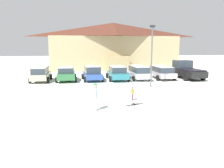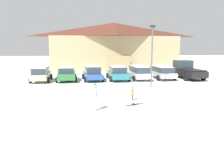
{
  "view_description": "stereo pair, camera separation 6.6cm",
  "coord_description": "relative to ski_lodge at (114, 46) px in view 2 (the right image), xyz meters",
  "views": [
    {
      "loc": [
        -1.06,
        -10.21,
        3.86
      ],
      "look_at": [
        0.89,
        6.28,
        0.98
      ],
      "focal_mm": 35.0,
      "sensor_mm": 36.0,
      "label": 1
    },
    {
      "loc": [
        -1.0,
        -10.22,
        3.86
      ],
      "look_at": [
        0.89,
        6.28,
        0.98
      ],
      "focal_mm": 35.0,
      "sensor_mm": 36.0,
      "label": 2
    }
  ],
  "objects": [
    {
      "name": "ground",
      "position": [
        -3.57,
        -27.23,
        -3.92
      ],
      "size": [
        160.0,
        160.0,
        0.0
      ],
      "primitive_type": "plane",
      "color": "white"
    },
    {
      "name": "ski_lodge",
      "position": [
        0.0,
        0.0,
        0.0
      ],
      "size": [
        20.9,
        9.78,
        7.75
      ],
      "color": "tan",
      "rests_on": "ground"
    },
    {
      "name": "parked_beige_suv",
      "position": [
        -9.66,
        -12.74,
        -3.05
      ],
      "size": [
        2.18,
        4.15,
        1.61
      ],
      "color": "#ADA58F",
      "rests_on": "ground"
    },
    {
      "name": "parked_green_coupe",
      "position": [
        -6.89,
        -12.64,
        -3.12
      ],
      "size": [
        2.46,
        4.34,
        1.59
      ],
      "color": "#2F6C3C",
      "rests_on": "ground"
    },
    {
      "name": "parked_blue_hatchback",
      "position": [
        -3.97,
        -12.73,
        -3.09
      ],
      "size": [
        2.52,
        4.26,
        1.67
      ],
      "color": "#2B4E98",
      "rests_on": "ground"
    },
    {
      "name": "parked_teal_hatchback",
      "position": [
        -1.07,
        -12.58,
        -3.11
      ],
      "size": [
        2.37,
        4.75,
        1.61
      ],
      "color": "teal",
      "rests_on": "ground"
    },
    {
      "name": "parked_white_suv",
      "position": [
        1.44,
        -12.56,
        -3.05
      ],
      "size": [
        2.33,
        4.54,
        1.61
      ],
      "color": "white",
      "rests_on": "ground"
    },
    {
      "name": "parked_silver_wagon",
      "position": [
        4.28,
        -12.4,
        -3.08
      ],
      "size": [
        2.4,
        4.77,
        1.53
      ],
      "color": "silver",
      "rests_on": "ground"
    },
    {
      "name": "pickup_truck",
      "position": [
        7.37,
        -12.3,
        -2.93
      ],
      "size": [
        2.81,
        5.65,
        2.15
      ],
      "color": "black",
      "rests_on": "ground"
    },
    {
      "name": "skier_child_in_orange_jacket",
      "position": [
        -1.37,
        -22.39,
        -3.37
      ],
      "size": [
        0.16,
        0.37,
        0.99
      ],
      "color": "#7D2F61",
      "rests_on": "ground"
    },
    {
      "name": "skier_adult_in_blue_parka",
      "position": [
        -4.13,
        -24.64,
        -2.98
      ],
      "size": [
        0.24,
        0.62,
        1.67
      ],
      "color": "#A2B1D2",
      "rests_on": "ground"
    },
    {
      "name": "pair_of_skis",
      "position": [
        -1.48,
        -23.59,
        -3.9
      ],
      "size": [
        1.32,
        0.9,
        0.08
      ],
      "color": "#262B32",
      "rests_on": "ground"
    },
    {
      "name": "lamp_post",
      "position": [
        1.5,
        -17.35,
        -0.69
      ],
      "size": [
        0.44,
        0.24,
        5.76
      ],
      "color": "#515459",
      "rests_on": "ground"
    }
  ]
}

